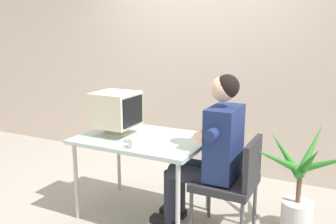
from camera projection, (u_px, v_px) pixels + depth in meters
ground_plane at (144, 214)px, 3.33m from camera, size 12.00×12.00×0.00m
wall_back at (228, 44)px, 4.09m from camera, size 8.00×0.10×3.00m
desk at (143, 143)px, 3.18m from camera, size 1.11×0.78×0.73m
crt_monitor at (116, 110)px, 3.21m from camera, size 0.36×0.35×0.38m
keyboard at (147, 135)px, 3.18m from camera, size 0.18×0.47×0.03m
office_chair at (233, 179)px, 2.88m from camera, size 0.47×0.47×0.83m
person_seated at (211, 148)px, 2.91m from camera, size 0.72×0.59×1.32m
potted_plant at (299, 187)px, 3.00m from camera, size 0.82×0.71×0.89m
desk_mug at (134, 143)px, 2.87m from camera, size 0.09×0.10×0.08m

